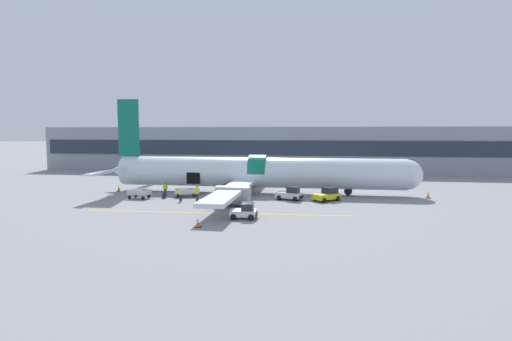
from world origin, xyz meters
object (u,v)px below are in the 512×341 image
baggage_tug_mid (244,212)px  ground_crew_driver (181,194)px  baggage_tug_rear (290,194)px  baggage_cart_queued (140,194)px  airplane (254,173)px  baggage_cart_loading (187,193)px  suitcase_on_tarmac_upright (164,196)px  ground_crew_supervisor (220,191)px  ground_crew_loader_b (197,193)px  baggage_tug_lead (327,195)px  ground_crew_loader_a (165,189)px

baggage_tug_mid → ground_crew_driver: 11.58m
baggage_tug_rear → baggage_cart_queued: baggage_tug_rear is taller
airplane → ground_crew_driver: size_ratio=25.49×
baggage_cart_loading → baggage_tug_mid: bearing=-49.8°
baggage_cart_queued → ground_crew_driver: bearing=-10.7°
airplane → suitcase_on_tarmac_upright: airplane is taller
ground_crew_supervisor → suitcase_on_tarmac_upright: ground_crew_supervisor is taller
airplane → ground_crew_loader_b: (-5.33, -6.77, -1.64)m
ground_crew_loader_b → ground_crew_driver: ground_crew_loader_b is taller
baggage_cart_loading → ground_crew_supervisor: bearing=-7.2°
ground_crew_supervisor → suitcase_on_tarmac_upright: size_ratio=2.48×
airplane → baggage_tug_lead: (9.02, -4.40, -1.90)m
ground_crew_loader_b → ground_crew_supervisor: size_ratio=1.06×
ground_crew_supervisor → baggage_tug_rear: bearing=1.3°
baggage_cart_queued → baggage_tug_lead: bearing=4.8°
ground_crew_driver → suitcase_on_tarmac_upright: size_ratio=2.35×
baggage_cart_loading → suitcase_on_tarmac_upright: 2.73m
baggage_tug_lead → baggage_tug_mid: bearing=-125.6°
baggage_tug_lead → suitcase_on_tarmac_upright: (-18.71, -1.34, -0.38)m
baggage_tug_lead → baggage_cart_loading: 16.45m
baggage_tug_rear → baggage_cart_queued: bearing=-174.6°
airplane → baggage_cart_queued: 13.98m
airplane → baggage_tug_lead: bearing=-26.0°
baggage_cart_loading → ground_crew_loader_b: (2.09, -2.55, 0.45)m
baggage_tug_rear → baggage_tug_mid: bearing=-107.9°
baggage_tug_rear → ground_crew_supervisor: ground_crew_supervisor is taller
baggage_tug_lead → ground_crew_driver: 16.38m
ground_crew_driver → ground_crew_supervisor: 4.59m
baggage_tug_rear → ground_crew_loader_a: bearing=177.3°
baggage_tug_lead → baggage_cart_queued: (-21.39, -1.78, -0.15)m
suitcase_on_tarmac_upright → baggage_cart_queued: bearing=-170.7°
airplane → baggage_cart_loading: bearing=-150.4°
baggage_tug_lead → suitcase_on_tarmac_upright: bearing=-175.9°
ground_crew_loader_b → baggage_tug_mid: bearing=-49.5°
airplane → ground_crew_loader_b: 8.77m
suitcase_on_tarmac_upright → ground_crew_loader_a: bearing=106.6°
baggage_tug_mid → baggage_tug_rear: baggage_tug_rear is taller
baggage_tug_lead → baggage_tug_rear: size_ratio=1.05×
ground_crew_loader_a → ground_crew_loader_b: 5.73m
baggage_tug_mid → baggage_tug_rear: 10.81m
baggage_tug_rear → ground_crew_loader_a: ground_crew_loader_a is taller
airplane → ground_crew_loader_b: size_ratio=22.72×
ground_crew_loader_b → ground_crew_loader_a: bearing=149.2°
airplane → ground_crew_loader_b: bearing=-128.2°
baggage_cart_loading → baggage_cart_queued: baggage_cart_queued is taller
baggage_tug_mid → baggage_tug_rear: bearing=72.1°
suitcase_on_tarmac_upright → baggage_tug_mid: bearing=-39.0°
ground_crew_driver → baggage_cart_loading: bearing=95.9°
ground_crew_loader_a → baggage_tug_rear: bearing=-2.7°
baggage_cart_loading → ground_crew_driver: size_ratio=2.32×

